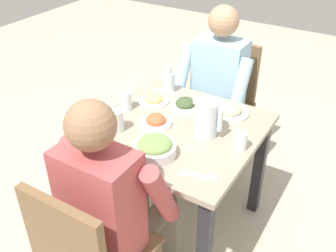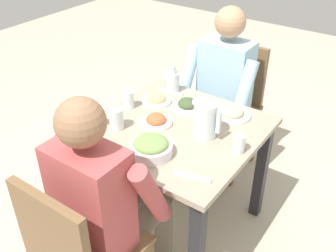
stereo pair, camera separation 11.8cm
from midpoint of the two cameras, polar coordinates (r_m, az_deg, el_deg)
ground_plane at (r=2.51m, az=-0.31°, el=-13.83°), size 8.00×8.00×0.00m
dining_table at (r=2.13m, az=-0.35°, el=-3.08°), size 0.84×0.84×0.70m
chair_far at (r=2.77m, az=6.95°, el=4.03°), size 0.40×0.40×0.89m
diner_near at (r=1.73m, az=-9.60°, el=-10.78°), size 0.48×0.53×1.18m
diner_far at (r=2.54m, az=5.18°, el=5.05°), size 0.48×0.53×1.18m
water_pitcher at (r=1.96m, az=3.92°, el=1.09°), size 0.16×0.12×0.19m
salad_bowl at (r=1.84m, az=-3.80°, el=-3.19°), size 0.20×0.20×0.09m
plate_rice_curry at (r=2.08m, az=-3.41°, el=0.73°), size 0.17×0.17×0.06m
plate_beans at (r=2.19m, az=7.58°, el=2.19°), size 0.20×0.20×0.06m
plate_dolmas at (r=2.23m, az=1.00°, el=3.18°), size 0.18×0.18×0.06m
plate_fries at (r=2.29m, az=-3.59°, el=3.87°), size 0.18×0.18×0.06m
water_glass_by_pitcher at (r=2.22m, az=-7.65°, el=3.65°), size 0.06×0.06×0.10m
water_glass_near_right at (r=2.07m, az=-12.41°, el=0.68°), size 0.07×0.07×0.10m
water_glass_far_left at (r=2.04m, az=-9.18°, el=0.76°), size 0.08×0.08×0.11m
water_glass_near_left at (r=1.90m, az=8.89°, el=-2.12°), size 0.06×0.06×0.09m
oil_carafe at (r=2.39m, az=-1.35°, el=6.32°), size 0.08×0.08×0.16m
fork_near at (r=1.74m, az=2.57°, el=-7.33°), size 0.17×0.07×0.01m
knife_near at (r=2.26m, az=7.79°, el=2.76°), size 0.18×0.06×0.01m
fork_far at (r=2.40m, az=-1.71°, el=4.97°), size 0.17×0.06×0.01m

